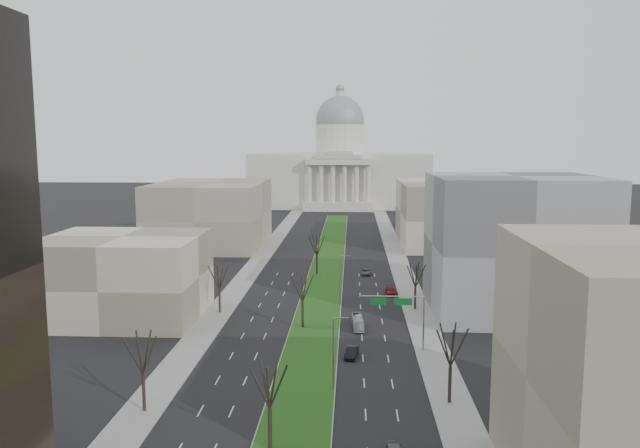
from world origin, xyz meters
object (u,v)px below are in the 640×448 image
(car_black, at_px, (352,352))
(car_grey_far, at_px, (366,272))
(box_van, at_px, (358,322))
(car_red, at_px, (391,291))

(car_black, distance_m, car_grey_far, 54.17)
(car_grey_far, distance_m, box_van, 40.48)
(car_red, xyz_separation_m, car_grey_far, (-4.47, 18.07, -0.08))
(car_red, distance_m, box_van, 23.32)
(car_red, bearing_deg, box_van, -106.28)
(car_red, relative_size, car_grey_far, 1.08)
(car_black, relative_size, box_van, 0.63)
(car_red, height_order, car_grey_far, car_red)
(car_grey_far, height_order, box_van, box_van)
(car_grey_far, bearing_deg, box_van, -92.36)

